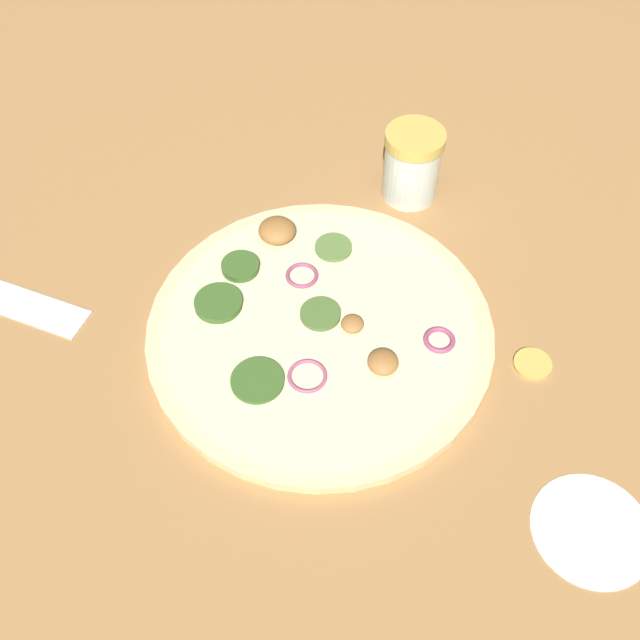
# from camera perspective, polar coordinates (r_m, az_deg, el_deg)

# --- Properties ---
(ground_plane) EXTENTS (3.00, 3.00, 0.00)m
(ground_plane) POSITION_cam_1_polar(r_m,az_deg,el_deg) (0.70, 0.00, -1.03)
(ground_plane) COLOR #9E703F
(pizza) EXTENTS (0.32, 0.32, 0.03)m
(pizza) POSITION_cam_1_polar(r_m,az_deg,el_deg) (0.69, -0.14, -0.51)
(pizza) COLOR beige
(pizza) RESTS_ON ground_plane
(spice_jar) EXTENTS (0.06, 0.06, 0.08)m
(spice_jar) POSITION_cam_1_polar(r_m,az_deg,el_deg) (0.80, 7.03, 11.71)
(spice_jar) COLOR silver
(spice_jar) RESTS_ON ground_plane
(loose_cap) EXTENTS (0.03, 0.03, 0.01)m
(loose_cap) POSITION_cam_1_polar(r_m,az_deg,el_deg) (0.70, 15.92, -3.16)
(loose_cap) COLOR gold
(loose_cap) RESTS_ON ground_plane
(flour_patch) EXTENTS (0.10, 0.10, 0.00)m
(flour_patch) POSITION_cam_1_polar(r_m,az_deg,el_deg) (0.64, 20.00, -14.79)
(flour_patch) COLOR white
(flour_patch) RESTS_ON ground_plane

